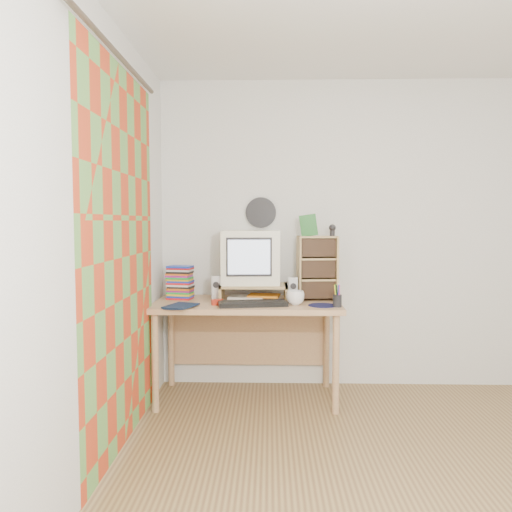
# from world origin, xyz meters

# --- Properties ---
(floor) EXTENTS (3.50, 3.50, 0.00)m
(floor) POSITION_xyz_m (0.00, 0.00, 0.00)
(floor) COLOR olive
(floor) RESTS_ON ground
(back_wall) EXTENTS (3.50, 0.00, 3.50)m
(back_wall) POSITION_xyz_m (0.00, 1.75, 1.25)
(back_wall) COLOR white
(back_wall) RESTS_ON floor
(left_wall) EXTENTS (0.00, 3.50, 3.50)m
(left_wall) POSITION_xyz_m (-1.75, 0.00, 1.25)
(left_wall) COLOR white
(left_wall) RESTS_ON floor
(curtain) EXTENTS (0.00, 2.20, 2.20)m
(curtain) POSITION_xyz_m (-1.71, 0.48, 1.15)
(curtain) COLOR #C23B1B
(curtain) RESTS_ON left_wall
(wall_disc) EXTENTS (0.25, 0.02, 0.25)m
(wall_disc) POSITION_xyz_m (-0.93, 1.73, 1.43)
(wall_disc) COLOR black
(wall_disc) RESTS_ON back_wall
(desk) EXTENTS (1.40, 0.70, 0.75)m
(desk) POSITION_xyz_m (-1.03, 1.44, 0.62)
(desk) COLOR tan
(desk) RESTS_ON floor
(monitor_riser) EXTENTS (0.52, 0.30, 0.12)m
(monitor_riser) POSITION_xyz_m (-0.98, 1.48, 0.84)
(monitor_riser) COLOR tan
(monitor_riser) RESTS_ON desk
(crt_monitor) EXTENTS (0.47, 0.47, 0.42)m
(crt_monitor) POSITION_xyz_m (-1.01, 1.53, 1.08)
(crt_monitor) COLOR white
(crt_monitor) RESTS_ON monitor_riser
(speaker_left) EXTENTS (0.07, 0.07, 0.19)m
(speaker_left) POSITION_xyz_m (-1.27, 1.45, 0.85)
(speaker_left) COLOR #B9B9BE
(speaker_left) RESTS_ON desk
(speaker_right) EXTENTS (0.07, 0.07, 0.18)m
(speaker_right) POSITION_xyz_m (-0.68, 1.43, 0.84)
(speaker_right) COLOR #B9B9BE
(speaker_right) RESTS_ON desk
(keyboard) EXTENTS (0.51, 0.25, 0.03)m
(keyboard) POSITION_xyz_m (-0.98, 1.19, 0.77)
(keyboard) COLOR black
(keyboard) RESTS_ON desk
(dvd_stack) EXTENTS (0.20, 0.16, 0.26)m
(dvd_stack) POSITION_xyz_m (-1.56, 1.50, 0.88)
(dvd_stack) COLOR brown
(dvd_stack) RESTS_ON desk
(cd_rack) EXTENTS (0.31, 0.19, 0.50)m
(cd_rack) POSITION_xyz_m (-0.49, 1.48, 1.00)
(cd_rack) COLOR tan
(cd_rack) RESTS_ON desk
(mug) EXTENTS (0.16, 0.16, 0.10)m
(mug) POSITION_xyz_m (-0.67, 1.25, 0.80)
(mug) COLOR white
(mug) RESTS_ON desk
(diary) EXTENTS (0.26, 0.23, 0.04)m
(diary) POSITION_xyz_m (-1.57, 1.14, 0.77)
(diary) COLOR #101F3C
(diary) RESTS_ON desk
(mousepad) EXTENTS (0.23, 0.23, 0.00)m
(mousepad) POSITION_xyz_m (-0.47, 1.21, 0.75)
(mousepad) COLOR black
(mousepad) RESTS_ON desk
(pen_cup) EXTENTS (0.08, 0.08, 0.12)m
(pen_cup) POSITION_xyz_m (-0.38, 1.16, 0.81)
(pen_cup) COLOR black
(pen_cup) RESTS_ON desk
(papers) EXTENTS (0.30, 0.24, 0.04)m
(papers) POSITION_xyz_m (-0.98, 1.48, 0.77)
(papers) COLOR silver
(papers) RESTS_ON desk
(red_box) EXTENTS (0.09, 0.07, 0.04)m
(red_box) POSITION_xyz_m (-1.24, 1.23, 0.77)
(red_box) COLOR #AD2412
(red_box) RESTS_ON desk
(game_box) EXTENTS (0.13, 0.04, 0.16)m
(game_box) POSITION_xyz_m (-0.56, 1.46, 1.33)
(game_box) COLOR #1A5C1C
(game_box) RESTS_ON cd_rack
(webcam) EXTENTS (0.06, 0.06, 0.09)m
(webcam) POSITION_xyz_m (-0.38, 1.44, 1.29)
(webcam) COLOR black
(webcam) RESTS_ON cd_rack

